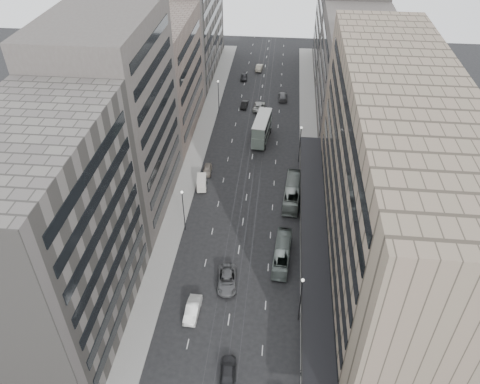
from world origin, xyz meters
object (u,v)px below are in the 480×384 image
at_px(bus_far, 292,192).
at_px(sedan_2, 227,280).
at_px(panel_van, 202,183).
at_px(pedestrian, 303,372).
at_px(double_decker, 262,128).
at_px(sedan_1, 193,310).
at_px(bus_near, 282,253).

height_order(bus_far, sedan_2, bus_far).
xyz_separation_m(panel_van, sedan_2, (7.73, -23.44, -0.46)).
bearing_deg(panel_van, pedestrian, -70.82).
distance_m(double_decker, sedan_1, 48.88).
height_order(sedan_2, pedestrian, pedestrian).
xyz_separation_m(bus_near, bus_far, (1.44, 15.92, 0.20)).
xyz_separation_m(bus_far, sedan_1, (-13.71, -27.81, -0.77)).
xyz_separation_m(bus_far, sedan_2, (-9.55, -21.81, -0.76)).
height_order(panel_van, pedestrian, panel_van).
bearing_deg(pedestrian, sedan_1, -29.96).
distance_m(bus_far, double_decker, 21.77).
xyz_separation_m(double_decker, pedestrian, (8.70, -56.67, -1.94)).
xyz_separation_m(bus_far, double_decker, (-7.00, 20.56, 1.37)).
bearing_deg(pedestrian, panel_van, -64.97).
distance_m(panel_van, sedan_1, 29.66).
bearing_deg(bus_near, double_decker, -77.51).
height_order(bus_near, panel_van, bus_near).
relative_size(panel_van, sedan_1, 0.78).
bearing_deg(bus_near, sedan_1, 47.94).
distance_m(bus_far, sedan_1, 31.01).
relative_size(double_decker, sedan_2, 1.68).
distance_m(sedan_1, sedan_2, 7.30).
height_order(bus_far, sedan_1, bus_far).
bearing_deg(pedestrian, bus_near, -82.81).
xyz_separation_m(bus_near, double_decker, (-5.56, 36.49, 1.57)).
relative_size(double_decker, sedan_1, 2.02).
xyz_separation_m(double_decker, panel_van, (-10.28, -18.93, -1.67)).
distance_m(bus_near, bus_far, 15.99).
distance_m(double_decker, sedan_2, 42.50).
distance_m(bus_near, sedan_2, 10.03).
bearing_deg(pedestrian, bus_far, -88.97).
bearing_deg(double_decker, panel_van, -112.25).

